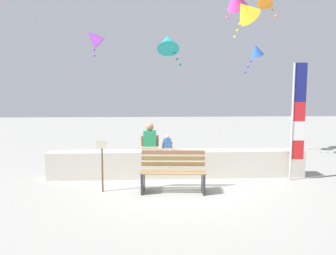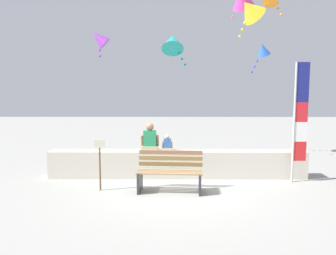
{
  "view_description": "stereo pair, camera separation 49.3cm",
  "coord_description": "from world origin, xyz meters",
  "px_view_note": "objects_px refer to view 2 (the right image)",
  "views": [
    {
      "loc": [
        -0.67,
        -7.56,
        2.25
      ],
      "look_at": [
        -0.24,
        0.81,
        1.29
      ],
      "focal_mm": 35.5,
      "sensor_mm": 36.0,
      "label": 1
    },
    {
      "loc": [
        -0.18,
        -7.58,
        2.25
      ],
      "look_at": [
        -0.24,
        0.81,
        1.29
      ],
      "focal_mm": 35.5,
      "sensor_mm": 36.0,
      "label": 2
    }
  ],
  "objects_px": {
    "park_bench": "(170,173)",
    "person_child": "(167,144)",
    "kite_purple": "(99,38)",
    "flag_banner": "(299,117)",
    "kite_yellow": "(250,9)",
    "kite_blue": "(263,50)",
    "kite_teal": "(173,42)",
    "sign_post": "(100,160)",
    "person_adult": "(150,140)"
  },
  "relations": [
    {
      "from": "person_child",
      "to": "kite_purple",
      "type": "bearing_deg",
      "value": 131.6
    },
    {
      "from": "person_adult",
      "to": "kite_yellow",
      "type": "bearing_deg",
      "value": 30.36
    },
    {
      "from": "kite_purple",
      "to": "flag_banner",
      "type": "bearing_deg",
      "value": -29.02
    },
    {
      "from": "kite_purple",
      "to": "park_bench",
      "type": "bearing_deg",
      "value": -58.42
    },
    {
      "from": "person_adult",
      "to": "kite_yellow",
      "type": "distance_m",
      "value": 4.92
    },
    {
      "from": "person_adult",
      "to": "person_child",
      "type": "relative_size",
      "value": 1.7
    },
    {
      "from": "kite_teal",
      "to": "person_child",
      "type": "bearing_deg",
      "value": -93.45
    },
    {
      "from": "kite_purple",
      "to": "kite_yellow",
      "type": "bearing_deg",
      "value": -10.15
    },
    {
      "from": "kite_yellow",
      "to": "kite_blue",
      "type": "distance_m",
      "value": 1.63
    },
    {
      "from": "flag_banner",
      "to": "kite_yellow",
      "type": "height_order",
      "value": "kite_yellow"
    },
    {
      "from": "kite_yellow",
      "to": "kite_teal",
      "type": "xyz_separation_m",
      "value": [
        -2.26,
        0.86,
        -0.82
      ]
    },
    {
      "from": "kite_teal",
      "to": "kite_blue",
      "type": "bearing_deg",
      "value": 3.44
    },
    {
      "from": "park_bench",
      "to": "person_child",
      "type": "xyz_separation_m",
      "value": [
        -0.07,
        1.22,
        0.45
      ]
    },
    {
      "from": "park_bench",
      "to": "kite_purple",
      "type": "height_order",
      "value": "kite_purple"
    },
    {
      "from": "kite_teal",
      "to": "kite_purple",
      "type": "height_order",
      "value": "kite_purple"
    },
    {
      "from": "kite_yellow",
      "to": "sign_post",
      "type": "relative_size",
      "value": 1.05
    },
    {
      "from": "flag_banner",
      "to": "sign_post",
      "type": "xyz_separation_m",
      "value": [
        -4.65,
        -0.71,
        -0.92
      ]
    },
    {
      "from": "kite_blue",
      "to": "kite_purple",
      "type": "bearing_deg",
      "value": -177.81
    },
    {
      "from": "park_bench",
      "to": "person_child",
      "type": "distance_m",
      "value": 1.31
    },
    {
      "from": "sign_post",
      "to": "flag_banner",
      "type": "bearing_deg",
      "value": 8.71
    },
    {
      "from": "flag_banner",
      "to": "kite_yellow",
      "type": "bearing_deg",
      "value": 109.04
    },
    {
      "from": "kite_yellow",
      "to": "flag_banner",
      "type": "bearing_deg",
      "value": -70.96
    },
    {
      "from": "park_bench",
      "to": "person_child",
      "type": "relative_size",
      "value": 3.52
    },
    {
      "from": "person_adult",
      "to": "kite_teal",
      "type": "bearing_deg",
      "value": 76.61
    },
    {
      "from": "park_bench",
      "to": "kite_blue",
      "type": "xyz_separation_m",
      "value": [
        3.04,
        3.94,
        3.15
      ]
    },
    {
      "from": "person_child",
      "to": "kite_blue",
      "type": "height_order",
      "value": "kite_blue"
    },
    {
      "from": "kite_teal",
      "to": "kite_purple",
      "type": "xyz_separation_m",
      "value": [
        -2.38,
        -0.03,
        0.13
      ]
    },
    {
      "from": "person_adult",
      "to": "kite_purple",
      "type": "height_order",
      "value": "kite_purple"
    },
    {
      "from": "kite_yellow",
      "to": "kite_blue",
      "type": "height_order",
      "value": "kite_yellow"
    },
    {
      "from": "person_child",
      "to": "kite_teal",
      "type": "height_order",
      "value": "kite_teal"
    },
    {
      "from": "park_bench",
      "to": "kite_blue",
      "type": "bearing_deg",
      "value": 52.32
    },
    {
      "from": "person_child",
      "to": "flag_banner",
      "type": "xyz_separation_m",
      "value": [
        3.16,
        -0.48,
        0.75
      ]
    },
    {
      "from": "flag_banner",
      "to": "kite_blue",
      "type": "bearing_deg",
      "value": 90.88
    },
    {
      "from": "park_bench",
      "to": "flag_banner",
      "type": "bearing_deg",
      "value": 13.56
    },
    {
      "from": "kite_purple",
      "to": "sign_post",
      "type": "bearing_deg",
      "value": -78.82
    },
    {
      "from": "person_child",
      "to": "kite_blue",
      "type": "relative_size",
      "value": 0.41
    },
    {
      "from": "sign_post",
      "to": "person_child",
      "type": "bearing_deg",
      "value": 38.55
    },
    {
      "from": "kite_blue",
      "to": "park_bench",
      "type": "bearing_deg",
      "value": -127.68
    },
    {
      "from": "park_bench",
      "to": "kite_purple",
      "type": "relative_size",
      "value": 1.6
    },
    {
      "from": "park_bench",
      "to": "kite_blue",
      "type": "height_order",
      "value": "kite_blue"
    },
    {
      "from": "park_bench",
      "to": "kite_purple",
      "type": "distance_m",
      "value": 5.6
    },
    {
      "from": "person_adult",
      "to": "kite_purple",
      "type": "relative_size",
      "value": 0.77
    },
    {
      "from": "person_adult",
      "to": "kite_purple",
      "type": "bearing_deg",
      "value": 125.3
    },
    {
      "from": "kite_blue",
      "to": "person_adult",
      "type": "bearing_deg",
      "value": -142.68
    },
    {
      "from": "kite_teal",
      "to": "kite_purple",
      "type": "bearing_deg",
      "value": -179.36
    },
    {
      "from": "kite_yellow",
      "to": "person_child",
      "type": "bearing_deg",
      "value": -145.19
    },
    {
      "from": "park_bench",
      "to": "kite_yellow",
      "type": "relative_size",
      "value": 1.22
    },
    {
      "from": "park_bench",
      "to": "kite_yellow",
      "type": "xyz_separation_m",
      "value": [
        2.35,
        2.9,
        4.19
      ]
    },
    {
      "from": "person_child",
      "to": "kite_blue",
      "type": "xyz_separation_m",
      "value": [
        3.11,
        2.71,
        2.7
      ]
    },
    {
      "from": "kite_yellow",
      "to": "kite_teal",
      "type": "relative_size",
      "value": 1.01
    }
  ]
}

